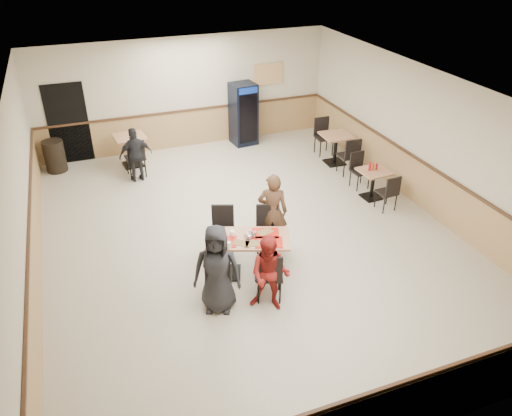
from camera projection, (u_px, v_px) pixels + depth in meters
name	position (u px, v px, depth m)	size (l,w,h in m)	color
ground	(249.00, 235.00, 10.18)	(10.00, 10.00, 0.00)	beige
room_shell	(281.00, 150.00, 12.49)	(10.00, 10.00, 10.00)	silver
main_table	(247.00, 250.00, 8.80)	(1.63, 1.20, 0.79)	black
main_chairs	(245.00, 251.00, 8.81)	(1.82, 2.06, 1.00)	black
diner_woman_left	(217.00, 269.00, 7.90)	(0.76, 0.50, 1.56)	#222227
diner_woman_right	(270.00, 274.00, 7.95)	(0.66, 0.52, 1.36)	maroon
diner_man_opposite	(273.00, 212.00, 9.44)	(0.57, 0.38, 1.57)	#4E3321
lone_diner	(136.00, 155.00, 11.97)	(0.79, 0.33, 1.36)	#222227
tabletop_clutter	(245.00, 238.00, 8.61)	(1.34, 0.88, 0.12)	red
side_table_near	(373.00, 180.00, 11.31)	(0.68, 0.68, 0.69)	black
side_table_near_chair_south	(387.00, 191.00, 10.88)	(0.40, 0.40, 0.87)	black
side_table_near_chair_north	(360.00, 171.00, 11.77)	(0.40, 0.40, 0.87)	black
side_table_far	(336.00, 144.00, 12.89)	(0.77, 0.77, 0.80)	black
side_table_far_chair_south	(348.00, 155.00, 12.39)	(0.47, 0.47, 1.01)	black
side_table_far_chair_north	(324.00, 137.00, 13.42)	(0.47, 0.47, 1.01)	black
condiment_caddy	(372.00, 166.00, 11.18)	(0.23, 0.06, 0.20)	#B60D23
back_table	(131.00, 146.00, 12.78)	(0.82, 0.82, 0.81)	black
back_table_chair_lone	(135.00, 157.00, 12.27)	(0.48, 0.48, 1.03)	black
pepsi_cooler	(243.00, 114.00, 13.92)	(0.71, 0.72, 1.72)	black
trash_bin	(55.00, 156.00, 12.57)	(0.51, 0.51, 0.81)	black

